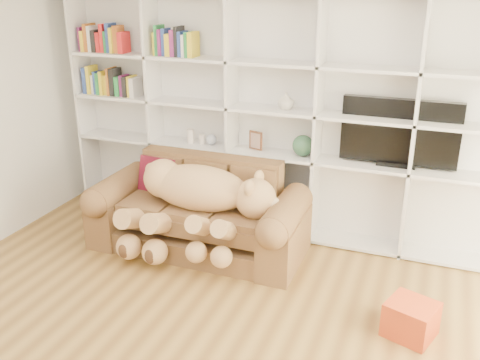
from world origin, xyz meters
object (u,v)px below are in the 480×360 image
at_px(gift_box, 411,319).
at_px(teddy_bear, 196,199).
at_px(sofa, 199,217).
at_px(tv, 400,133).

bearing_deg(gift_box, teddy_bear, 165.10).
distance_m(sofa, gift_box, 2.18).
height_order(gift_box, tv, tv).
height_order(teddy_bear, gift_box, teddy_bear).
xyz_separation_m(sofa, teddy_bear, (0.05, -0.17, 0.26)).
distance_m(teddy_bear, gift_box, 2.12).
xyz_separation_m(teddy_bear, tv, (1.68, 0.82, 0.58)).
xyz_separation_m(teddy_bear, gift_box, (2.00, -0.53, -0.45)).
relative_size(gift_box, tv, 0.32).
height_order(sofa, gift_box, sofa).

